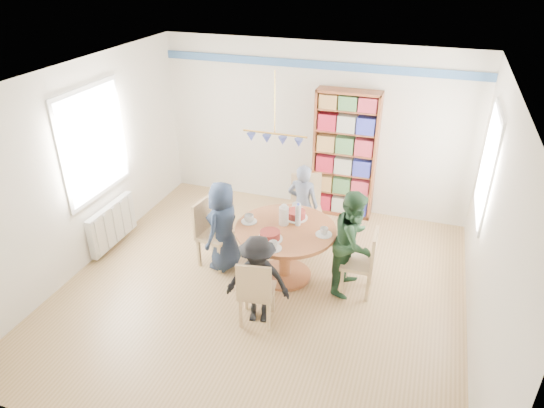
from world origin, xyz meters
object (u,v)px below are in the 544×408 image
at_px(dining_table, 285,241).
at_px(chair_far, 306,205).
at_px(radiator, 112,224).
at_px(chair_left, 210,230).
at_px(person_near, 258,280).
at_px(chair_right, 364,260).
at_px(person_left, 223,226).
at_px(chair_near, 256,290).
at_px(person_right, 353,242).
at_px(person_far, 303,205).
at_px(bookshelf, 345,156).

bearing_deg(dining_table, chair_far, 90.34).
relative_size(radiator, dining_table, 0.77).
distance_m(radiator, chair_left, 1.54).
bearing_deg(person_near, chair_right, 28.54).
bearing_deg(person_left, chair_near, 50.13).
relative_size(chair_left, person_near, 0.83).
relative_size(chair_far, person_near, 0.89).
bearing_deg(dining_table, person_near, -93.02).
bearing_deg(chair_left, person_right, 1.52).
distance_m(chair_near, person_right, 1.40).
relative_size(dining_table, person_right, 0.95).
relative_size(chair_left, person_right, 0.68).
xyz_separation_m(chair_far, chair_near, (-0.04, -2.04, -0.06)).
bearing_deg(chair_right, person_far, 139.42).
distance_m(chair_left, chair_right, 2.10).
relative_size(person_near, bookshelf, 0.55).
bearing_deg(person_near, bookshelf, 70.70).
bearing_deg(radiator, chair_far, 23.34).
bearing_deg(chair_far, bookshelf, 68.49).
xyz_separation_m(chair_far, person_far, (-0.01, -0.16, 0.07)).
bearing_deg(person_left, person_right, 102.50).
height_order(dining_table, chair_near, chair_near).
distance_m(person_right, bookshelf, 2.01).
relative_size(radiator, chair_near, 1.12).
distance_m(radiator, person_near, 2.70).
distance_m(dining_table, chair_right, 1.03).
distance_m(chair_left, person_near, 1.37).
bearing_deg(person_left, person_near, 52.67).
bearing_deg(dining_table, person_left, -177.70).
distance_m(chair_near, person_near, 0.11).
relative_size(chair_far, person_right, 0.73).
distance_m(radiator, chair_right, 3.64).
bearing_deg(person_far, bookshelf, -106.49).
height_order(person_right, person_near, person_right).
xyz_separation_m(chair_right, person_near, (-1.08, -0.90, 0.07)).
xyz_separation_m(chair_left, person_right, (1.94, 0.05, 0.17)).
bearing_deg(bookshelf, radiator, -145.46).
height_order(chair_far, person_right, person_right).
height_order(radiator, person_right, person_right).
distance_m(chair_right, person_near, 1.40).
height_order(radiator, dining_table, dining_table).
xyz_separation_m(chair_left, person_far, (1.06, 0.89, 0.11)).
bearing_deg(chair_far, person_left, -128.17).
bearing_deg(person_near, person_far, 77.71).
xyz_separation_m(chair_right, person_right, (-0.16, 0.06, 0.19)).
distance_m(dining_table, chair_far, 1.05).
bearing_deg(chair_left, bookshelf, 54.02).
height_order(chair_right, chair_far, chair_far).
height_order(chair_near, person_left, person_left).
relative_size(chair_left, chair_far, 0.93).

